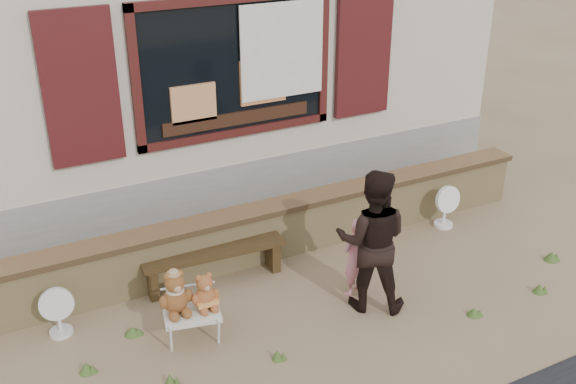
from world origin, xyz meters
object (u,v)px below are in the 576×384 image
bench (213,257)px  folding_chair (192,312)px  child (355,257)px  teddy_bear_left (175,292)px  teddy_bear_right (205,290)px  adult (372,241)px

bench → folding_chair: bearing=-119.8°
bench → child: bearing=-32.8°
folding_chair → teddy_bear_left: size_ratio=1.38×
teddy_bear_left → teddy_bear_right: size_ratio=1.18×
bench → teddy_bear_left: 1.11m
bench → child: size_ratio=1.79×
folding_chair → adult: bearing=2.6°
teddy_bear_left → child: child is taller
bench → adult: size_ratio=1.05×
folding_chair → adult: 1.93m
bench → teddy_bear_right: (-0.43, -0.88, 0.22)m
bench → adult: 1.80m
bench → child: child is taller
folding_chair → teddy_bear_right: 0.26m
teddy_bear_right → adult: size_ratio=0.25×
teddy_bear_right → adult: bearing=2.8°
teddy_bear_right → adult: 1.75m
teddy_bear_left → adult: adult is taller
child → bench: bearing=-53.5°
teddy_bear_right → folding_chair: bearing=-180.0°
folding_chair → child: size_ratio=0.69×
bench → folding_chair: size_ratio=2.58×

